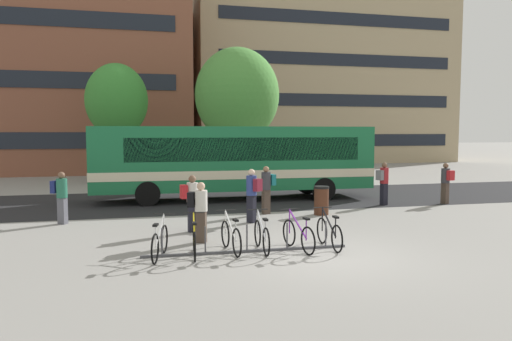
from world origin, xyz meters
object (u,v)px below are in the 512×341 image
object	(u,v)px
commuter_red_pack_5	(446,180)
street_tree_0	(237,95)
commuter_maroon_pack_0	(252,192)
parked_bicycle_white_0	(160,242)
parked_bicycle_yellow_1	(194,241)
commuter_teal_pack_1	(267,186)
commuter_grey_pack_2	(384,181)
parked_bicycle_purple_4	(298,235)
commuter_red_pack_3	(191,199)
parked_bicycle_silver_3	(262,236)
commuter_black_pack_4	(200,208)
commuter_navy_pack_6	(61,194)
street_tree_1	(117,101)
trash_bin	(321,200)
parked_bicycle_white_2	(231,237)
parked_bicycle_black_5	(329,233)
city_bus	(233,159)

from	to	relation	value
commuter_red_pack_5	street_tree_0	size ratio (longest dim) A/B	0.21
commuter_maroon_pack_0	parked_bicycle_white_0	bearing A→B (deg)	101.66
parked_bicycle_yellow_1	commuter_red_pack_5	world-z (taller)	commuter_red_pack_5
commuter_teal_pack_1	commuter_grey_pack_2	bearing A→B (deg)	171.95
parked_bicycle_purple_4	commuter_red_pack_3	xyz separation A→B (m)	(-2.40, 2.85, 0.60)
parked_bicycle_silver_3	parked_bicycle_purple_4	bearing A→B (deg)	-96.47
parked_bicycle_white_0	commuter_teal_pack_1	xyz separation A→B (m)	(4.00, 5.34, 0.62)
commuter_grey_pack_2	commuter_black_pack_4	size ratio (longest dim) A/B	1.06
commuter_navy_pack_6	street_tree_1	xyz separation A→B (m)	(1.14, 13.20, 3.82)
trash_bin	parked_bicycle_yellow_1	bearing A→B (deg)	-136.97
parked_bicycle_white_2	street_tree_1	xyz separation A→B (m)	(-3.55, 18.05, 4.42)
parked_bicycle_black_5	commuter_black_pack_4	distance (m)	3.49
parked_bicycle_black_5	street_tree_1	size ratio (longest dim) A/B	0.25
street_tree_1	parked_bicycle_white_0	bearing A→B (deg)	-84.32
parked_bicycle_silver_3	parked_bicycle_black_5	bearing A→B (deg)	-90.83
parked_bicycle_white_2	parked_bicycle_white_0	bearing A→B (deg)	89.94
commuter_grey_pack_2	commuter_navy_pack_6	xyz separation A→B (m)	(-12.07, -1.16, -0.03)
trash_bin	street_tree_1	bearing A→B (deg)	119.62
parked_bicycle_white_2	commuter_red_pack_3	bearing A→B (deg)	9.22
commuter_grey_pack_2	trash_bin	size ratio (longest dim) A/B	1.69
parked_bicycle_white_0	parked_bicycle_silver_3	xyz separation A→B (m)	(2.50, 0.09, 0.00)
parked_bicycle_black_5	commuter_navy_pack_6	world-z (taller)	commuter_navy_pack_6
commuter_teal_pack_1	parked_bicycle_purple_4	bearing A→B (deg)	66.25
parked_bicycle_yellow_1	parked_bicycle_black_5	distance (m)	3.46
commuter_black_pack_4	street_tree_0	size ratio (longest dim) A/B	0.21
parked_bicycle_purple_4	street_tree_1	distance (m)	19.51
commuter_maroon_pack_0	commuter_red_pack_3	size ratio (longest dim) A/B	1.04
commuter_red_pack_5	commuter_navy_pack_6	size ratio (longest dim) A/B	1.00
parked_bicycle_purple_4	commuter_red_pack_3	bearing A→B (deg)	30.63
parked_bicycle_white_0	commuter_navy_pack_6	bearing A→B (deg)	44.57
commuter_navy_pack_6	parked_bicycle_yellow_1	bearing A→B (deg)	-23.13
commuter_teal_pack_1	parked_bicycle_yellow_1	bearing A→B (deg)	41.62
parked_bicycle_white_0	street_tree_1	bearing A→B (deg)	19.86
commuter_red_pack_3	commuter_black_pack_4	distance (m)	1.42
parked_bicycle_yellow_1	parked_bicycle_white_2	size ratio (longest dim) A/B	1.00
commuter_maroon_pack_0	trash_bin	distance (m)	2.96
parked_bicycle_white_2	commuter_maroon_pack_0	bearing A→B (deg)	-26.76
city_bus	parked_bicycle_black_5	world-z (taller)	city_bus
commuter_maroon_pack_0	parked_bicycle_white_2	bearing A→B (deg)	120.19
parked_bicycle_purple_4	trash_bin	size ratio (longest dim) A/B	1.66
commuter_black_pack_4	street_tree_0	world-z (taller)	street_tree_0
parked_bicycle_silver_3	parked_bicycle_white_0	bearing A→B (deg)	93.78
parked_bicycle_black_5	street_tree_1	xyz separation A→B (m)	(-6.08, 18.22, 4.42)
city_bus	commuter_red_pack_5	bearing A→B (deg)	159.59
parked_bicycle_white_2	street_tree_0	xyz separation A→B (m)	(3.48, 16.93, 4.78)
commuter_grey_pack_2	street_tree_0	xyz separation A→B (m)	(-3.90, 10.91, 4.15)
commuter_grey_pack_2	commuter_black_pack_4	world-z (taller)	commuter_grey_pack_2
city_bus	commuter_grey_pack_2	size ratio (longest dim) A/B	6.93
parked_bicycle_black_5	trash_bin	size ratio (longest dim) A/B	1.67
parked_bicycle_white_0	commuter_grey_pack_2	size ratio (longest dim) A/B	0.96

